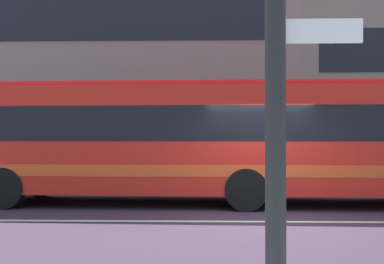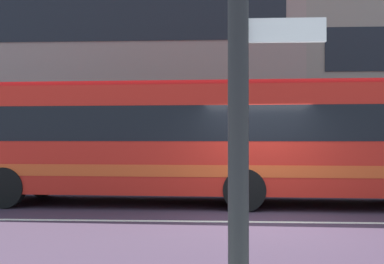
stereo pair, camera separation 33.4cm
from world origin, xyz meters
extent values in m
plane|color=#3B2B3D|center=(0.00, 0.00, 0.00)|extent=(160.00, 160.00, 0.00)
cube|color=silver|center=(0.00, 0.00, 0.00)|extent=(60.00, 0.16, 0.01)
cube|color=#2F5425|center=(1.98, 6.39, 0.49)|extent=(14.64, 1.10, 0.98)
cube|color=gray|center=(-7.81, 16.10, 6.17)|extent=(21.39, 11.46, 12.34)
cube|color=black|center=(-7.81, 10.35, 7.16)|extent=(19.68, 0.04, 2.47)
cube|color=red|center=(-1.02, 2.52, 1.66)|extent=(12.19, 2.91, 2.63)
cube|color=black|center=(-1.02, 2.52, 2.06)|extent=(11.46, 2.90, 0.84)
cube|color=#E34E1F|center=(-1.02, 2.52, 0.94)|extent=(11.95, 2.92, 0.28)
cube|color=red|center=(-1.02, 2.52, 3.04)|extent=(11.69, 2.49, 0.12)
cylinder|color=black|center=(-6.11, 1.56, 0.50)|extent=(1.01, 0.32, 1.00)
cylinder|color=black|center=(-6.03, 3.83, 0.50)|extent=(1.01, 0.32, 1.00)
cylinder|color=black|center=(-0.30, 1.35, 0.50)|extent=(1.01, 0.32, 1.00)
cylinder|color=black|center=(-0.22, 3.63, 0.50)|extent=(1.01, 0.32, 1.00)
cylinder|color=black|center=(-0.80, -6.40, 1.99)|extent=(0.14, 0.14, 3.68)
cube|color=silver|center=(-0.50, -6.40, 2.43)|extent=(0.56, 0.03, 0.16)
camera|label=1|loc=(-1.28, -9.51, 1.72)|focal=43.34mm
camera|label=2|loc=(-0.95, -9.50, 1.72)|focal=43.34mm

